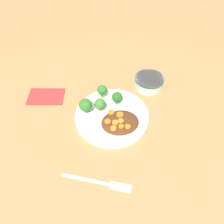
% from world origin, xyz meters
% --- Properties ---
extents(ground_plane, '(4.00, 4.00, 0.00)m').
position_xyz_m(ground_plane, '(0.00, 0.00, 0.00)').
color(ground_plane, tan).
extents(plate, '(0.26, 0.26, 0.02)m').
position_xyz_m(plate, '(0.00, 0.00, 0.01)').
color(plate, white).
rests_on(plate, ground_plane).
extents(dip_bowl, '(0.12, 0.12, 0.04)m').
position_xyz_m(dip_bowl, '(0.18, 0.14, 0.03)').
color(dip_bowl, silver).
rests_on(dip_bowl, ground_plane).
extents(stew_mound, '(0.13, 0.10, 0.03)m').
position_xyz_m(stew_mound, '(0.02, -0.05, 0.03)').
color(stew_mound, '#5B3319').
rests_on(stew_mound, plate).
extents(broccoli_floret_0, '(0.04, 0.04, 0.05)m').
position_xyz_m(broccoli_floret_0, '(-0.02, 0.09, 0.05)').
color(broccoli_floret_0, '#759E51').
rests_on(broccoli_floret_0, plate).
extents(broccoli_floret_1, '(0.04, 0.04, 0.05)m').
position_xyz_m(broccoli_floret_1, '(-0.04, 0.03, 0.05)').
color(broccoli_floret_1, '#759E51').
rests_on(broccoli_floret_1, plate).
extents(broccoli_floret_2, '(0.04, 0.04, 0.05)m').
position_xyz_m(broccoli_floret_2, '(0.03, 0.05, 0.05)').
color(broccoli_floret_2, '#759E51').
rests_on(broccoli_floret_2, plate).
extents(broccoli_floret_3, '(0.05, 0.05, 0.06)m').
position_xyz_m(broccoli_floret_3, '(-0.09, 0.03, 0.05)').
color(broccoli_floret_3, '#759E51').
rests_on(broccoli_floret_3, plate).
extents(carrot_slice_0, '(0.02, 0.02, 0.01)m').
position_xyz_m(carrot_slice_0, '(-0.01, -0.08, 0.05)').
color(carrot_slice_0, orange).
rests_on(carrot_slice_0, stew_mound).
extents(carrot_slice_1, '(0.02, 0.02, 0.00)m').
position_xyz_m(carrot_slice_1, '(0.02, -0.03, 0.05)').
color(carrot_slice_1, orange).
rests_on(carrot_slice_1, stew_mound).
extents(carrot_slice_2, '(0.02, 0.02, 0.01)m').
position_xyz_m(carrot_slice_2, '(-0.01, -0.01, 0.05)').
color(carrot_slice_2, orange).
rests_on(carrot_slice_2, stew_mound).
extents(carrot_slice_3, '(0.02, 0.02, 0.01)m').
position_xyz_m(carrot_slice_3, '(0.04, -0.08, 0.05)').
color(carrot_slice_3, orange).
rests_on(carrot_slice_3, stew_mound).
extents(carrot_slice_4, '(0.02, 0.02, 0.01)m').
position_xyz_m(carrot_slice_4, '(-0.00, -0.06, 0.05)').
color(carrot_slice_4, orange).
rests_on(carrot_slice_4, stew_mound).
extents(carrot_slice_5, '(0.02, 0.02, 0.01)m').
position_xyz_m(carrot_slice_5, '(0.02, -0.06, 0.05)').
color(carrot_slice_5, orange).
rests_on(carrot_slice_5, stew_mound).
extents(carrot_slice_6, '(0.02, 0.02, 0.00)m').
position_xyz_m(carrot_slice_6, '(-0.02, -0.05, 0.05)').
color(carrot_slice_6, orange).
rests_on(carrot_slice_6, stew_mound).
extents(carrot_slice_7, '(0.02, 0.02, 0.00)m').
position_xyz_m(carrot_slice_7, '(0.02, -0.08, 0.05)').
color(carrot_slice_7, orange).
rests_on(carrot_slice_7, stew_mound).
extents(fork, '(0.20, 0.09, 0.01)m').
position_xyz_m(fork, '(-0.07, -0.24, 0.00)').
color(fork, silver).
rests_on(fork, ground_plane).
extents(napkin, '(0.15, 0.11, 0.01)m').
position_xyz_m(napkin, '(-0.24, 0.15, 0.00)').
color(napkin, '#B73333').
rests_on(napkin, ground_plane).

